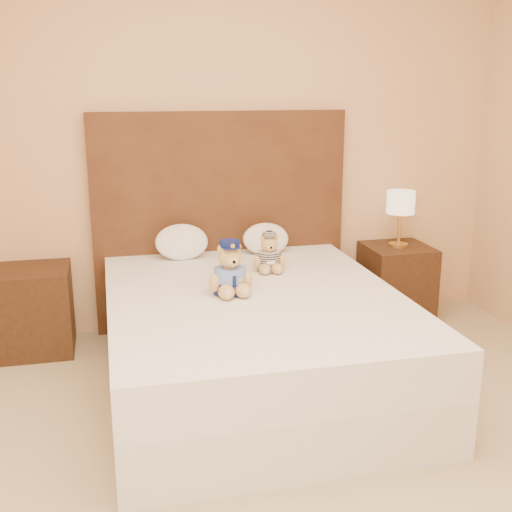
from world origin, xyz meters
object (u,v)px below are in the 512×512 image
Objects in this scene: bed at (254,339)px; teddy_prisoner at (269,253)px; pillow_right at (266,237)px; pillow_left at (182,240)px; nightstand_left at (36,310)px; teddy_police at (230,268)px; lamp at (401,205)px; nightstand_right at (396,283)px.

teddy_prisoner reaches higher than bed.
pillow_right is (0.09, 0.43, -0.01)m from teddy_prisoner.
pillow_right is at bearing 71.52° from bed.
pillow_left reaches higher than pillow_right.
nightstand_left is 1.83× the size of teddy_police.
lamp reaches higher than nightstand_left.
lamp is 0.99m from pillow_right.
pillow_left is at bearing 178.89° from lamp.
pillow_left reaches higher than nightstand_left.
teddy_police is (-1.38, -0.77, 0.43)m from nightstand_right.
pillow_left is at bearing 1.80° from nightstand_left.
bed is 0.96m from pillow_right.
pillow_left is 0.58m from pillow_right.
teddy_police is at bearing -34.69° from nightstand_left.
teddy_prisoner is 0.68× the size of pillow_left.
teddy_prisoner is (0.32, 0.38, -0.03)m from teddy_police.
nightstand_right is 1.60m from pillow_left.
bed is at bearing -32.62° from nightstand_left.
teddy_prisoner is 0.44m from pillow_right.
lamp is (-0.00, 0.00, 0.57)m from nightstand_right.
pillow_right is (1.53, 0.03, 0.39)m from nightstand_left.
pillow_right is (-0.97, 0.03, 0.39)m from nightstand_right.
nightstand_right is 1.05m from pillow_right.
teddy_prisoner is 0.75× the size of pillow_right.
nightstand_left is 1.73× the size of pillow_right.
lamp is at bearing 23.09° from teddy_police.
pillow_right is at bearing 1.13° from nightstand_left.
teddy_police reaches higher than bed.
nightstand_left is at bearing -178.87° from pillow_right.
pillow_left is (0.95, 0.03, 0.40)m from nightstand_left.
pillow_right is (0.58, 0.00, -0.01)m from pillow_left.
lamp is 1.33× the size of teddy_police.
bed is at bearing -17.16° from teddy_police.
pillow_right is (0.41, 0.80, -0.04)m from teddy_police.
nightstand_left is 1.58m from pillow_right.
lamp is at bearing 24.66° from teddy_prisoner.
nightstand_left is 1.00× the size of nightstand_right.
nightstand_left is 2.56m from lamp.
teddy_prisoner is at bearing 43.44° from teddy_police.
lamp reaches higher than teddy_police.
teddy_police is 0.82m from pillow_left.
pillow_left is (-1.55, 0.03, 0.40)m from nightstand_right.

